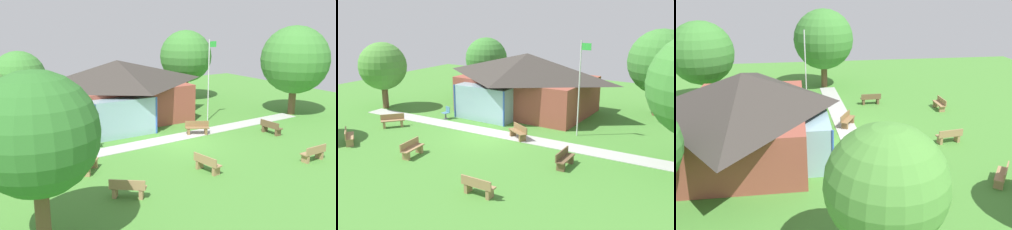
{
  "view_description": "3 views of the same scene",
  "coord_description": "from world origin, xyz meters",
  "views": [
    {
      "loc": [
        -12.61,
        -18.81,
        7.18
      ],
      "look_at": [
        0.14,
        1.72,
        1.28
      ],
      "focal_mm": 42.62,
      "sensor_mm": 36.0,
      "label": 1
    },
    {
      "loc": [
        12.88,
        -18.06,
        7.69
      ],
      "look_at": [
        0.05,
        2.08,
        0.91
      ],
      "focal_mm": 41.45,
      "sensor_mm": 36.0,
      "label": 2
    },
    {
      "loc": [
        -18.94,
        3.83,
        8.53
      ],
      "look_at": [
        0.83,
        1.13,
        1.09
      ],
      "focal_mm": 37.63,
      "sensor_mm": 36.0,
      "label": 3
    }
  ],
  "objects": [
    {
      "name": "ground_plane",
      "position": [
        0.0,
        0.0,
        0.0
      ],
      "size": [
        44.0,
        44.0,
        0.0
      ],
      "primitive_type": "plane",
      "color": "#478433"
    },
    {
      "name": "pavilion",
      "position": [
        -1.06,
        6.49,
        2.25
      ],
      "size": [
        10.15,
        7.9,
        4.32
      ],
      "color": "brown",
      "rests_on": "ground_plane"
    },
    {
      "name": "footpath",
      "position": [
        0.0,
        0.87,
        0.01
      ],
      "size": [
        21.45,
        2.13,
        0.03
      ],
      "primitive_type": "cube",
      "rotation": [
        0.0,
        0.0,
        0.04
      ],
      "color": "#ADADA8",
      "rests_on": "ground_plane"
    },
    {
      "name": "flagpole",
      "position": [
        4.48,
        3.26,
        3.17
      ],
      "size": [
        0.64,
        0.08,
        5.76
      ],
      "color": "silver",
      "rests_on": "ground_plane"
    },
    {
      "name": "bench_rear_near_path",
      "position": [
        1.73,
        0.8,
        0.4
      ],
      "size": [
        1.52,
        1.12,
        0.84
      ],
      "rotation": [
        0.0,
        0.0,
        2.63
      ],
      "color": "brown",
      "rests_on": "ground_plane"
    },
    {
      "name": "bench_front_right",
      "position": [
        3.98,
        -6.28,
        0.4
      ],
      "size": [
        1.51,
        0.47,
        0.84
      ],
      "rotation": [
        0.0,
        0.0,
        0.02
      ],
      "color": "#9E7A51",
      "rests_on": "ground_plane"
    },
    {
      "name": "bench_mid_right",
      "position": [
        5.78,
        -1.57,
        0.4
      ],
      "size": [
        0.48,
        1.51,
        0.84
      ],
      "rotation": [
        0.0,
        0.0,
        4.74
      ],
      "color": "brown",
      "rests_on": "ground_plane"
    },
    {
      "name": "bench_front_left",
      "position": [
        -6.07,
        -5.16,
        0.4
      ],
      "size": [
        1.46,
        1.26,
        0.84
      ],
      "rotation": [
        0.0,
        0.0,
        5.63
      ],
      "color": "#9E7A51",
      "rests_on": "ground_plane"
    },
    {
      "name": "bench_front_center",
      "position": [
        -1.59,
        -4.59,
        0.4
      ],
      "size": [
        0.64,
        1.55,
        0.84
      ],
      "rotation": [
        0.0,
        0.0,
        4.85
      ],
      "color": "#9E7A51",
      "rests_on": "ground_plane"
    },
    {
      "name": "bench_mid_left",
      "position": [
        -6.4,
        -1.6,
        0.4
      ],
      "size": [
        1.29,
        1.44,
        0.84
      ],
      "rotation": [
        0.0,
        0.0,
        4.02
      ],
      "color": "#9E7A51",
      "rests_on": "ground_plane"
    },
    {
      "name": "patio_chair_west",
      "position": [
        -4.7,
        1.74,
        0.42
      ],
      "size": [
        0.53,
        0.53,
        0.86
      ],
      "rotation": [
        0.0,
        0.0,
        2.89
      ],
      "color": "teal",
      "rests_on": "ground_plane"
    },
    {
      "name": "tree_behind_pavilion_right",
      "position": [
        7.5,
        10.58,
        3.86
      ],
      "size": [
        4.58,
        4.58,
        6.16
      ],
      "color": "brown",
      "rests_on": "ground_plane"
    },
    {
      "name": "tree_east_hedge",
      "position": [
        11.12,
        1.48,
        4.13
      ],
      "size": [
        5.05,
        5.05,
        6.67
      ],
      "color": "brown",
      "rests_on": "ground_plane"
    },
    {
      "name": "tree_west_hedge",
      "position": [
        -10.64,
        1.51,
        3.25
      ],
      "size": [
        3.58,
        3.58,
        5.06
      ],
      "color": "brown",
      "rests_on": "ground_plane"
    }
  ]
}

